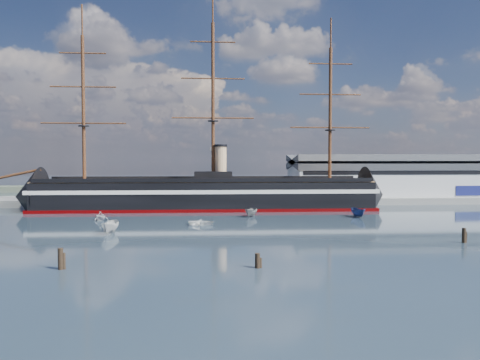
{
  "coord_description": "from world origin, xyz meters",
  "views": [
    {
      "loc": [
        -1.02,
        -66.07,
        13.43
      ],
      "look_at": [
        6.65,
        35.0,
        9.0
      ],
      "focal_mm": 35.0,
      "sensor_mm": 36.0,
      "label": 1
    }
  ],
  "objects": [
    {
      "name": "ground",
      "position": [
        0.0,
        40.0,
        0.0
      ],
      "size": [
        600.0,
        600.0,
        0.0
      ],
      "primitive_type": "plane",
      "color": "#1A2834",
      "rests_on": "ground"
    },
    {
      "name": "quay",
      "position": [
        10.0,
        76.0,
        0.0
      ],
      "size": [
        180.0,
        18.0,
        2.0
      ],
      "primitive_type": "cube",
      "color": "slate",
      "rests_on": "ground"
    },
    {
      "name": "warehouse",
      "position": [
        58.0,
        80.0,
        7.98
      ],
      "size": [
        63.0,
        21.0,
        11.6
      ],
      "color": "#B7BABC",
      "rests_on": "ground"
    },
    {
      "name": "quay_tower",
      "position": [
        3.0,
        73.0,
        9.75
      ],
      "size": [
        5.0,
        5.0,
        15.0
      ],
      "color": "silver",
      "rests_on": "ground"
    },
    {
      "name": "warship",
      "position": [
        -2.44,
        60.0,
        4.04
      ],
      "size": [
        112.95,
        17.09,
        53.94
      ],
      "rotation": [
        0.0,
        0.0,
        -0.01
      ],
      "color": "black",
      "rests_on": "ground"
    },
    {
      "name": "motorboat_a",
      "position": [
        -18.05,
        19.59,
        0.0
      ],
      "size": [
        7.45,
        3.33,
        2.89
      ],
      "primitive_type": "imported",
      "rotation": [
        0.0,
        0.0,
        -0.1
      ],
      "color": "silver",
      "rests_on": "ground"
    },
    {
      "name": "motorboat_b",
      "position": [
        -1.73,
        29.75,
        0.0
      ],
      "size": [
        1.38,
        3.32,
        1.54
      ],
      "primitive_type": "imported",
      "rotation": [
        0.0,
        0.0,
        1.55
      ],
      "color": "white",
      "rests_on": "ground"
    },
    {
      "name": "motorboat_c",
      "position": [
        9.9,
        42.77,
        0.0
      ],
      "size": [
        6.64,
        4.85,
        2.51
      ],
      "primitive_type": "imported",
      "rotation": [
        0.0,
        0.0,
        -0.46
      ],
      "color": "slate",
      "rests_on": "ground"
    },
    {
      "name": "motorboat_d",
      "position": [
        -24.03,
        39.02,
        0.0
      ],
      "size": [
        6.19,
        5.78,
        2.17
      ],
      "primitive_type": "imported",
      "rotation": [
        0.0,
        0.0,
        0.7
      ],
      "color": "silver",
      "rests_on": "ground"
    },
    {
      "name": "motorboat_f",
      "position": [
        34.77,
        40.16,
        0.0
      ],
      "size": [
        6.91,
        3.25,
        2.66
      ],
      "primitive_type": "imported",
      "rotation": [
        0.0,
        0.0,
        0.12
      ],
      "color": "navy",
      "rests_on": "ground"
    },
    {
      "name": "piling_near_left",
      "position": [
        -18.6,
        -8.04,
        0.0
      ],
      "size": [
        0.64,
        0.64,
        3.33
      ],
      "primitive_type": "cylinder",
      "color": "black",
      "rests_on": "ground"
    },
    {
      "name": "piling_near_mid",
      "position": [
        5.47,
        -9.11,
        0.0
      ],
      "size": [
        0.64,
        0.64,
        2.54
      ],
      "primitive_type": "cylinder",
      "color": "black",
      "rests_on": "ground"
    },
    {
      "name": "piling_far_right",
      "position": [
        40.69,
        5.86,
        0.0
      ],
      "size": [
        0.64,
        0.64,
        3.11
      ],
      "primitive_type": "cylinder",
      "color": "black",
      "rests_on": "ground"
    }
  ]
}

